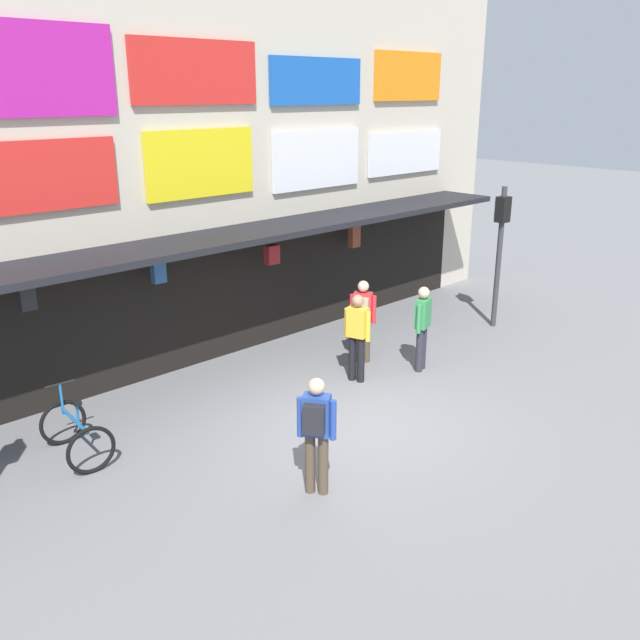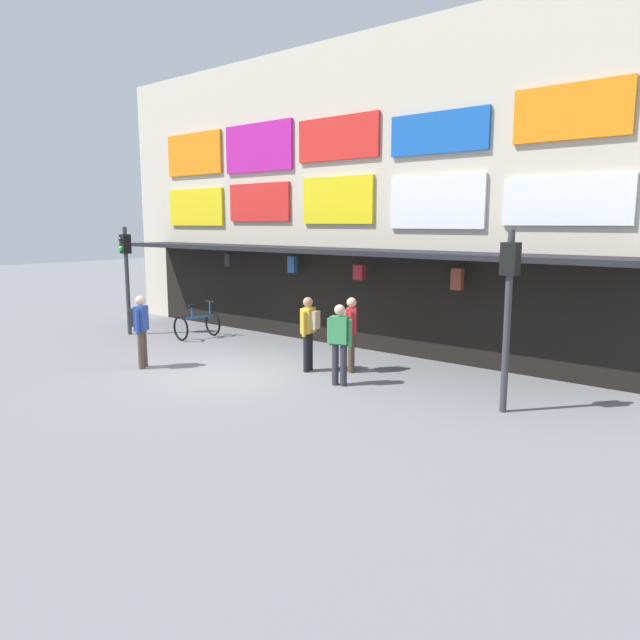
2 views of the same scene
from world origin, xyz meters
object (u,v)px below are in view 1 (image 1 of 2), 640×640
at_px(pedestrian_in_black, 316,428).
at_px(pedestrian_in_green, 422,324).
at_px(pedestrian_in_blue, 358,331).
at_px(bicycle_parked, 76,434).
at_px(traffic_light_far, 500,234).
at_px(pedestrian_in_red, 363,315).

relative_size(pedestrian_in_black, pedestrian_in_green, 1.00).
bearing_deg(pedestrian_in_green, pedestrian_in_blue, 158.16).
xyz_separation_m(bicycle_parked, pedestrian_in_black, (1.91, -3.13, 0.59)).
height_order(traffic_light_far, pedestrian_in_red, traffic_light_far).
height_order(traffic_light_far, pedestrian_in_green, traffic_light_far).
xyz_separation_m(pedestrian_in_red, pedestrian_in_blue, (-0.73, -0.56, 0.00)).
bearing_deg(pedestrian_in_red, pedestrian_in_blue, -142.49).
distance_m(pedestrian_in_red, pedestrian_in_green, 1.19).
bearing_deg(pedestrian_in_green, traffic_light_far, 8.44).
xyz_separation_m(pedestrian_in_black, pedestrian_in_blue, (3.16, 2.24, 0.00)).
height_order(bicycle_parked, pedestrian_in_blue, pedestrian_in_blue).
xyz_separation_m(traffic_light_far, pedestrian_in_black, (-7.73, -2.22, -1.16)).
relative_size(bicycle_parked, pedestrian_in_black, 0.72).
relative_size(traffic_light_far, pedestrian_in_black, 1.90).
bearing_deg(traffic_light_far, pedestrian_in_green, -171.56).
xyz_separation_m(bicycle_parked, pedestrian_in_blue, (5.07, -0.89, 0.59)).
bearing_deg(pedestrian_in_blue, pedestrian_in_green, -21.84).
height_order(bicycle_parked, pedestrian_in_green, pedestrian_in_green).
relative_size(bicycle_parked, pedestrian_in_green, 0.72).
bearing_deg(bicycle_parked, pedestrian_in_blue, -10.00).
xyz_separation_m(traffic_light_far, pedestrian_in_red, (-3.84, 0.58, -1.16)).
bearing_deg(pedestrian_in_black, traffic_light_far, 16.03).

